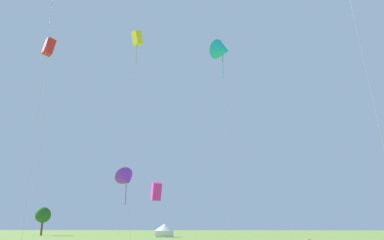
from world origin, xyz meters
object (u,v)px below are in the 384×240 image
festival_tent_right (165,230)px  tree_distant_left (43,215)px  kite_magenta_box (156,191)px  kite_purple_delta (126,179)px  kite_cyan_delta (222,50)px  kite_yellow_box (137,38)px  kite_red_box (49,47)px

festival_tent_right → tree_distant_left: 31.50m
kite_magenta_box → kite_purple_delta: bearing=-86.7°
tree_distant_left → kite_cyan_delta: bearing=-38.7°
kite_cyan_delta → kite_magenta_box: 24.11m
kite_magenta_box → festival_tent_right: size_ratio=2.24×
kite_yellow_box → kite_red_box: 19.23m
kite_cyan_delta → festival_tent_right: (-12.21, 24.13, -26.46)m
kite_cyan_delta → kite_purple_delta: kite_cyan_delta is taller
tree_distant_left → kite_purple_delta: bearing=-57.2°
kite_cyan_delta → kite_magenta_box: (-10.84, 6.48, -20.54)m
kite_yellow_box → kite_cyan_delta: 21.02m
kite_cyan_delta → tree_distant_left: kite_cyan_delta is taller
kite_purple_delta → kite_yellow_box: bearing=103.3°
tree_distant_left → kite_yellow_box: bearing=-41.4°
kite_cyan_delta → kite_purple_delta: bearing=-119.2°
kite_red_box → festival_tent_right: (13.54, 27.66, -26.35)m
kite_red_box → tree_distant_left: (-16.32, 37.20, -23.24)m
kite_magenta_box → tree_distant_left: 41.51m
kite_cyan_delta → festival_tent_right: 37.83m
kite_magenta_box → kite_purple_delta: 23.52m
kite_purple_delta → tree_distant_left: size_ratio=1.20×
kite_magenta_box → kite_purple_delta: (1.36, -23.46, -0.91)m
festival_tent_right → tree_distant_left: bearing=162.3°
kite_red_box → festival_tent_right: kite_red_box is taller
kite_yellow_box → kite_magenta_box: size_ratio=4.29×
kite_purple_delta → festival_tent_right: 41.50m
kite_red_box → kite_purple_delta: kite_red_box is taller
kite_yellow_box → festival_tent_right: 37.51m
kite_yellow_box → festival_tent_right: kite_yellow_box is taller
kite_purple_delta → festival_tent_right: (-2.73, 41.11, -5.00)m
kite_red_box → festival_tent_right: bearing=63.9°
kite_magenta_box → kite_purple_delta: size_ratio=1.16×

